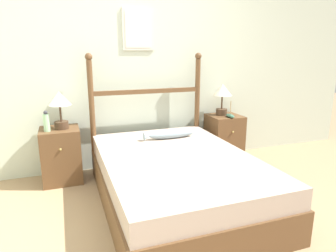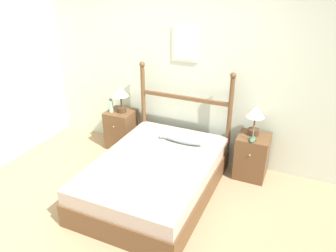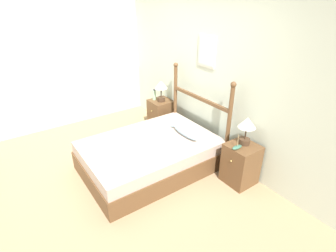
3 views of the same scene
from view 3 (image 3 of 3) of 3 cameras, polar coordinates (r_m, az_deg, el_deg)
The scene contains 12 objects.
ground_plane at distance 3.99m, azimuth -12.52°, elevation -10.79°, with size 16.00×16.00×0.00m, color #9E7F5B.
wall_back at distance 4.25m, azimuth 7.81°, elevation 11.39°, with size 6.40×0.08×2.55m.
wall_left at distance 5.37m, azimuth -23.08°, elevation 12.82°, with size 0.08×6.40×2.55m.
bed at distance 3.97m, azimuth -3.93°, elevation -6.31°, with size 1.34×1.94×0.46m.
headboard at distance 4.22m, azimuth 6.79°, elevation 3.80°, with size 1.36×0.08×1.37m.
nightstand_left at distance 5.08m, azimuth -1.55°, elevation 2.48°, with size 0.40×0.42×0.59m.
nightstand_right at distance 3.80m, azimuth 15.52°, elevation -7.94°, with size 0.40×0.42×0.59m.
table_lamp_left at distance 4.85m, azimuth -1.53°, elevation 8.45°, with size 0.23×0.23×0.39m.
table_lamp_right at distance 3.56m, azimuth 16.78°, elevation 0.04°, with size 0.23×0.23×0.39m.
bottle at distance 4.98m, azimuth -3.02°, elevation 6.82°, with size 0.06×0.06×0.22m.
model_boat at distance 3.54m, azimuth 14.81°, elevation -4.44°, with size 0.07×0.16×0.21m.
fish_pillow at distance 4.00m, azimuth 3.59°, elevation -1.41°, with size 0.58×0.12×0.09m.
Camera 3 is at (3.00, -1.06, 2.41)m, focal length 28.00 mm.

